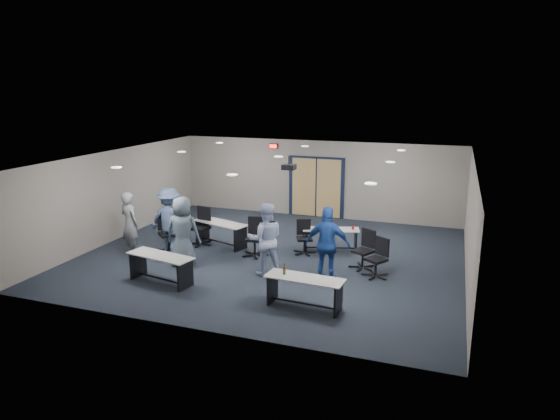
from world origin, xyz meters
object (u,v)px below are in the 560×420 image
(table_front_left, at_px, (161,264))
(table_back_right, at_px, (331,236))
(chair_back_c, at_px, (304,237))
(person_navy, at_px, (328,245))
(chair_loose_left, at_px, (169,232))
(person_lightblue, at_px, (266,239))
(chair_loose_right, at_px, (376,258))
(person_back, at_px, (170,220))
(chair_back_b, at_px, (255,237))
(table_front_right, at_px, (304,287))
(person_plaid, at_px, (183,232))
(table_back_left, at_px, (221,230))
(chair_back_d, at_px, (363,250))
(person_gray, at_px, (130,224))
(chair_back_a, at_px, (200,226))

(table_front_left, relative_size, table_back_right, 1.07)
(chair_back_c, distance_m, person_navy, 2.11)
(chair_loose_left, relative_size, person_lightblue, 0.62)
(chair_loose_right, height_order, person_lightblue, person_lightblue)
(person_back, bearing_deg, chair_back_b, -167.76)
(table_front_right, relative_size, person_lightblue, 0.93)
(person_lightblue, bearing_deg, person_plaid, -20.39)
(chair_loose_left, distance_m, person_plaid, 1.32)
(table_back_left, distance_m, chair_back_b, 1.40)
(chair_back_d, height_order, person_navy, person_navy)
(chair_back_b, height_order, person_gray, person_gray)
(person_navy, bearing_deg, chair_loose_right, -148.36)
(chair_back_c, bearing_deg, chair_back_a, 160.62)
(table_back_left, height_order, chair_back_d, chair_back_d)
(table_back_left, distance_m, chair_back_a, 0.63)
(chair_loose_left, height_order, person_gray, person_gray)
(chair_back_a, relative_size, person_gray, 0.62)
(chair_back_a, xyz_separation_m, person_gray, (-1.34, -1.44, 0.34))
(chair_loose_right, bearing_deg, person_plaid, -137.10)
(chair_back_d, height_order, chair_loose_left, chair_loose_left)
(chair_back_c, xyz_separation_m, person_gray, (-4.46, -1.68, 0.42))
(chair_back_b, relative_size, chair_loose_left, 0.94)
(table_front_left, height_order, person_back, person_back)
(table_front_left, xyz_separation_m, person_plaid, (-0.08, 1.20, 0.45))
(chair_back_b, height_order, chair_loose_right, chair_back_b)
(person_lightblue, xyz_separation_m, person_back, (-3.15, 0.76, 0.01))
(table_back_right, xyz_separation_m, person_back, (-4.24, -1.55, 0.48))
(chair_back_c, bearing_deg, table_back_right, 14.16)
(table_back_left, distance_m, chair_loose_right, 4.76)
(table_front_left, distance_m, table_front_right, 3.60)
(table_back_left, relative_size, chair_loose_left, 1.61)
(chair_back_a, bearing_deg, person_navy, -10.37)
(table_front_right, height_order, chair_loose_right, chair_loose_right)
(table_front_left, relative_size, person_gray, 0.99)
(chair_loose_left, xyz_separation_m, person_navy, (4.72, -0.66, 0.35))
(chair_back_b, distance_m, person_back, 2.45)
(chair_back_c, bearing_deg, chair_back_d, -43.76)
(chair_back_c, xyz_separation_m, chair_loose_right, (2.14, -1.09, 0.02))
(chair_back_c, xyz_separation_m, chair_back_d, (1.74, -0.63, 0.03))
(table_front_right, height_order, chair_back_b, chair_back_b)
(chair_back_a, xyz_separation_m, person_lightblue, (2.66, -1.57, 0.35))
(chair_back_d, bearing_deg, chair_loose_left, -146.70)
(chair_back_d, height_order, person_lightblue, person_lightblue)
(person_plaid, distance_m, person_lightblue, 2.23)
(table_back_right, relative_size, chair_loose_right, 1.70)
(person_navy, xyz_separation_m, person_back, (-4.70, 0.71, 0.00))
(person_back, bearing_deg, chair_back_d, -173.12)
(table_front_right, height_order, chair_back_a, chair_back_a)
(chair_loose_right, bearing_deg, person_back, -147.43)
(chair_back_a, distance_m, chair_back_b, 1.93)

